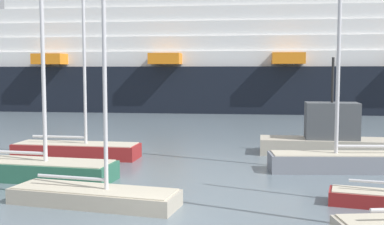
{
  "coord_description": "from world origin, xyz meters",
  "views": [
    {
      "loc": [
        2.5,
        -12.52,
        4.53
      ],
      "look_at": [
        0.0,
        15.56,
        2.06
      ],
      "focal_mm": 44.61,
      "sensor_mm": 36.0,
      "label": 1
    }
  ],
  "objects_px": {
    "sailboat_2": "(348,159)",
    "fishing_boat_1": "(327,136)",
    "sailboat_3": "(34,167)",
    "sailboat_5": "(77,147)",
    "sailboat_4": "(94,190)",
    "cruise_ship": "(283,61)"
  },
  "relations": [
    {
      "from": "sailboat_3",
      "to": "fishing_boat_1",
      "type": "distance_m",
      "value": 15.19
    },
    {
      "from": "sailboat_4",
      "to": "cruise_ship",
      "type": "height_order",
      "value": "cruise_ship"
    },
    {
      "from": "cruise_ship",
      "to": "sailboat_3",
      "type": "bearing_deg",
      "value": -108.48
    },
    {
      "from": "sailboat_2",
      "to": "sailboat_4",
      "type": "relative_size",
      "value": 0.89
    },
    {
      "from": "sailboat_2",
      "to": "cruise_ship",
      "type": "xyz_separation_m",
      "value": [
        0.39,
        34.2,
        5.12
      ]
    },
    {
      "from": "cruise_ship",
      "to": "fishing_boat_1",
      "type": "bearing_deg",
      "value": -88.87
    },
    {
      "from": "sailboat_3",
      "to": "sailboat_5",
      "type": "xyz_separation_m",
      "value": [
        0.13,
        5.03,
        0.04
      ]
    },
    {
      "from": "sailboat_2",
      "to": "sailboat_3",
      "type": "relative_size",
      "value": 1.04
    },
    {
      "from": "sailboat_2",
      "to": "sailboat_4",
      "type": "xyz_separation_m",
      "value": [
        -9.84,
        -6.28,
        -0.06
      ]
    },
    {
      "from": "sailboat_2",
      "to": "sailboat_5",
      "type": "bearing_deg",
      "value": -13.38
    },
    {
      "from": "sailboat_3",
      "to": "sailboat_5",
      "type": "height_order",
      "value": "sailboat_5"
    },
    {
      "from": "sailboat_2",
      "to": "sailboat_3",
      "type": "bearing_deg",
      "value": 7.86
    },
    {
      "from": "sailboat_4",
      "to": "fishing_boat_1",
      "type": "bearing_deg",
      "value": 58.73
    },
    {
      "from": "sailboat_2",
      "to": "sailboat_4",
      "type": "height_order",
      "value": "sailboat_4"
    },
    {
      "from": "sailboat_3",
      "to": "cruise_ship",
      "type": "relative_size",
      "value": 0.11
    },
    {
      "from": "sailboat_4",
      "to": "sailboat_5",
      "type": "xyz_separation_m",
      "value": [
        -3.5,
        8.54,
        0.05
      ]
    },
    {
      "from": "sailboat_3",
      "to": "cruise_ship",
      "type": "xyz_separation_m",
      "value": [
        13.85,
        36.97,
        5.18
      ]
    },
    {
      "from": "sailboat_2",
      "to": "sailboat_5",
      "type": "height_order",
      "value": "sailboat_5"
    },
    {
      "from": "sailboat_2",
      "to": "fishing_boat_1",
      "type": "bearing_deg",
      "value": -92.52
    },
    {
      "from": "fishing_boat_1",
      "to": "sailboat_5",
      "type": "bearing_deg",
      "value": -167.43
    },
    {
      "from": "sailboat_3",
      "to": "fishing_boat_1",
      "type": "bearing_deg",
      "value": 35.53
    },
    {
      "from": "sailboat_3",
      "to": "sailboat_4",
      "type": "distance_m",
      "value": 5.04
    }
  ]
}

